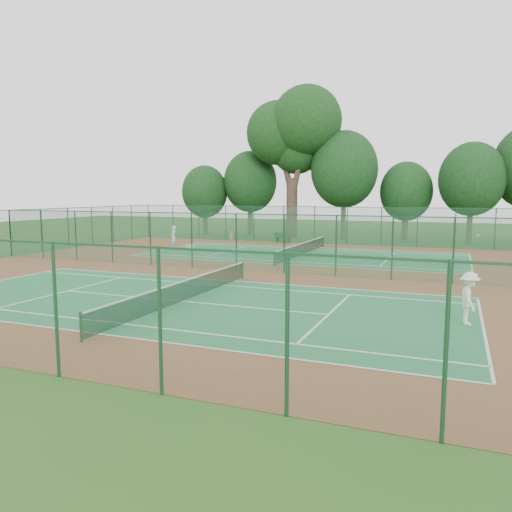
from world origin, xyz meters
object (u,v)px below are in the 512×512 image
at_px(kit_bag, 190,247).
at_px(trash_bin, 232,236).
at_px(big_tree, 294,132).
at_px(player_far, 173,237).
at_px(player_near, 469,298).
at_px(bench, 282,238).

bearing_deg(kit_bag, trash_bin, 112.95).
xyz_separation_m(kit_bag, big_tree, (4.96, 13.47, 10.91)).
xyz_separation_m(player_far, big_tree, (6.13, 14.18, 10.09)).
bearing_deg(player_near, big_tree, 18.11).
bearing_deg(player_near, player_far, 42.85).
relative_size(player_near, big_tree, 0.12).
height_order(bench, big_tree, big_tree).
distance_m(bench, big_tree, 12.05).
height_order(trash_bin, big_tree, big_tree).
height_order(bench, kit_bag, bench).
distance_m(bench, kit_bag, 9.63).
xyz_separation_m(trash_bin, bench, (5.42, -0.21, 0.04)).
height_order(kit_bag, big_tree, big_tree).
xyz_separation_m(player_far, bench, (6.85, 8.47, -0.49)).
distance_m(trash_bin, big_tree, 12.85).
bearing_deg(trash_bin, big_tree, 49.50).
relative_size(trash_bin, kit_bag, 1.01).
relative_size(bench, big_tree, 0.10).
relative_size(player_far, big_tree, 0.12).
bearing_deg(player_near, kit_bag, 40.27).
bearing_deg(bench, player_far, -115.53).
bearing_deg(bench, big_tree, 110.70).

